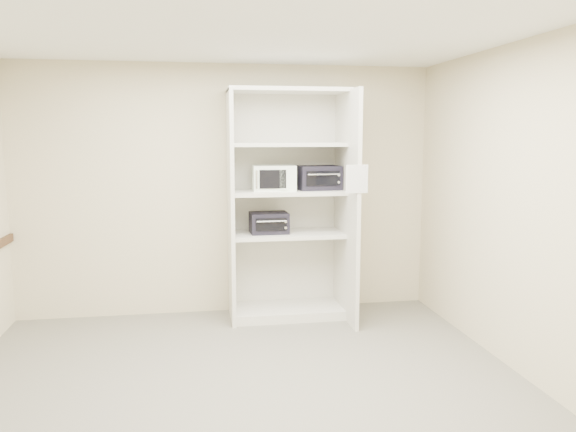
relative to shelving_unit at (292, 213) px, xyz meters
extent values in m
cube|color=#636155|center=(-0.67, -1.70, -1.13)|extent=(4.50, 4.00, 0.01)
cube|color=white|center=(-0.67, -1.70, 1.57)|extent=(4.50, 4.00, 0.01)
cube|color=beige|center=(-0.67, 0.30, 0.22)|extent=(4.50, 0.02, 2.70)
cube|color=beige|center=(-0.67, -3.70, 0.22)|extent=(4.50, 0.02, 2.70)
cube|color=beige|center=(1.58, -1.70, 0.22)|extent=(0.02, 4.00, 2.70)
cube|color=beige|center=(-0.65, -0.02, 0.07)|extent=(0.04, 0.60, 2.40)
cube|color=beige|center=(0.55, -0.17, 0.07)|extent=(0.04, 0.90, 2.40)
cube|color=beige|center=(-0.05, 0.28, 0.07)|extent=(1.24, 0.02, 2.40)
cube|color=beige|center=(-0.05, 0.00, -1.08)|extent=(1.16, 0.56, 0.10)
cube|color=beige|center=(-0.05, 0.00, -0.23)|extent=(1.16, 0.56, 0.04)
cube|color=beige|center=(-0.05, 0.00, 0.22)|extent=(1.16, 0.56, 0.04)
cube|color=beige|center=(-0.05, 0.00, 0.72)|extent=(1.16, 0.56, 0.04)
cube|color=beige|center=(-0.05, 0.00, 1.27)|extent=(1.24, 0.60, 0.04)
cube|color=white|center=(-0.19, 0.00, 0.37)|extent=(0.45, 0.35, 0.26)
cube|color=black|center=(0.29, 0.02, 0.37)|extent=(0.47, 0.37, 0.25)
cube|color=black|center=(-0.25, -0.01, -0.10)|extent=(0.40, 0.31, 0.22)
cube|color=white|center=(0.53, -0.63, 0.40)|extent=(0.21, 0.01, 0.27)
camera|label=1|loc=(-1.01, -5.82, 0.81)|focal=35.00mm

